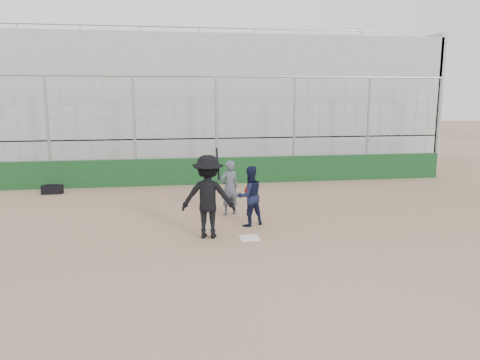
{
  "coord_description": "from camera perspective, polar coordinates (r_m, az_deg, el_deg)",
  "views": [
    {
      "loc": [
        -1.89,
        -10.44,
        3.35
      ],
      "look_at": [
        0.0,
        1.4,
        1.15
      ],
      "focal_mm": 35.0,
      "sensor_mm": 36.0,
      "label": 1
    }
  ],
  "objects": [
    {
      "name": "ground",
      "position": [
        11.13,
        1.14,
        -7.13
      ],
      "size": [
        90.0,
        90.0,
        0.0
      ],
      "primitive_type": "plane",
      "color": "brown",
      "rests_on": "ground"
    },
    {
      "name": "home_plate",
      "position": [
        11.13,
        1.14,
        -7.07
      ],
      "size": [
        0.44,
        0.44,
        0.02
      ],
      "primitive_type": "cube",
      "color": "white",
      "rests_on": "ground"
    },
    {
      "name": "backstop",
      "position": [
        17.71,
        -2.86,
        2.62
      ],
      "size": [
        18.1,
        0.25,
        4.04
      ],
      "color": "#113717",
      "rests_on": "ground"
    },
    {
      "name": "bleachers",
      "position": [
        22.48,
        -4.3,
        9.28
      ],
      "size": [
        20.25,
        6.7,
        6.98
      ],
      "color": "#9A9A9A",
      "rests_on": "ground"
    },
    {
      "name": "batter_at_plate",
      "position": [
        11.01,
        -3.9,
        -2.03
      ],
      "size": [
        1.39,
        0.97,
        2.1
      ],
      "color": "black",
      "rests_on": "ground"
    },
    {
      "name": "catcher_crouched",
      "position": [
        12.04,
        1.21,
        -3.15
      ],
      "size": [
        0.93,
        0.85,
        1.07
      ],
      "color": "black",
      "rests_on": "ground"
    },
    {
      "name": "umpire",
      "position": [
        13.13,
        -1.3,
        -1.28
      ],
      "size": [
        0.66,
        0.54,
        1.39
      ],
      "primitive_type": "imported",
      "rotation": [
        0.0,
        0.0,
        3.49
      ],
      "color": "#464E59",
      "rests_on": "ground"
    },
    {
      "name": "equipment_bag",
      "position": [
        17.21,
        -21.9,
        -1.08
      ],
      "size": [
        0.7,
        0.31,
        0.34
      ],
      "color": "black",
      "rests_on": "ground"
    }
  ]
}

